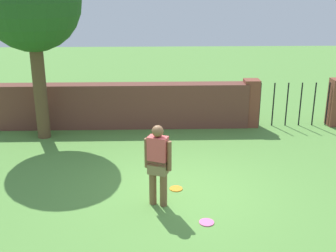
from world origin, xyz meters
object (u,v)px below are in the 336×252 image
Objects in this scene: tree at (32,4)px; frisbee_orange at (176,189)px; frisbee_pink at (207,222)px; person at (158,162)px.

frisbee_orange is at bearing -42.83° from tree.
frisbee_pink is (0.49, -1.33, 0.00)m from frisbee_orange.
person is at bearing 141.10° from frisbee_pink.
frisbee_pink is at bearing -16.72° from person.
frisbee_orange is (0.38, 0.63, -0.89)m from person.
tree is 5.93m from frisbee_orange.
person reaches higher than frisbee_orange.
frisbee_pink is at bearing -48.94° from tree.
tree is 17.99× the size of frisbee_orange.
tree is at bearing 131.06° from frisbee_pink.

